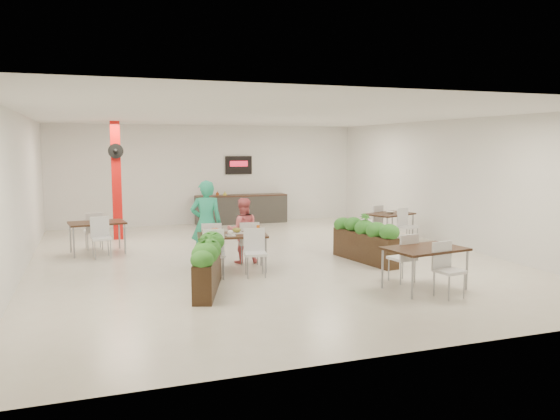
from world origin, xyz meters
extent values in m
plane|color=beige|center=(0.00, 0.00, 0.00)|extent=(12.00, 12.00, 0.00)
cube|color=white|center=(0.00, 6.00, 1.60)|extent=(10.00, 0.10, 3.20)
cube|color=white|center=(0.00, -6.00, 1.60)|extent=(10.00, 0.10, 3.20)
cube|color=white|center=(-5.00, 0.00, 1.60)|extent=(0.10, 12.00, 3.20)
cube|color=white|center=(5.00, 0.00, 1.60)|extent=(0.10, 12.00, 3.20)
cube|color=white|center=(0.00, 0.00, 3.20)|extent=(10.00, 12.00, 0.04)
cube|color=red|center=(-3.00, 3.80, 1.60)|extent=(0.25, 0.25, 3.20)
cylinder|color=black|center=(-3.00, 3.62, 2.40)|extent=(0.40, 0.06, 0.40)
sphere|color=black|center=(-3.00, 3.58, 2.40)|extent=(0.12, 0.12, 0.12)
cube|color=#312F2B|center=(1.00, 5.65, 0.45)|extent=(3.00, 0.60, 0.90)
cube|color=black|center=(1.00, 5.65, 0.92)|extent=(3.00, 0.62, 0.04)
cube|color=black|center=(1.00, 5.96, 1.90)|extent=(0.90, 0.04, 0.60)
cube|color=red|center=(1.00, 5.93, 1.95)|extent=(0.60, 0.02, 0.18)
imported|color=#954318|center=(0.20, 5.65, 1.04)|extent=(0.09, 0.09, 0.19)
imported|color=gold|center=(0.45, 5.65, 1.02)|extent=(0.13, 0.13, 0.17)
cube|color=black|center=(-0.98, -0.92, 0.73)|extent=(1.51, 1.02, 0.04)
cylinder|color=gray|center=(-1.67, -1.15, 0.35)|extent=(0.04, 0.04, 0.71)
cylinder|color=gray|center=(-0.41, -1.37, 0.35)|extent=(0.04, 0.04, 0.71)
cylinder|color=gray|center=(-1.56, -0.48, 0.35)|extent=(0.04, 0.04, 0.71)
cylinder|color=gray|center=(-0.30, -0.70, 0.35)|extent=(0.04, 0.04, 0.71)
cube|color=white|center=(-1.28, -0.27, 0.45)|extent=(0.48, 0.48, 0.05)
cube|color=white|center=(-1.31, -0.45, 0.70)|extent=(0.42, 0.11, 0.45)
cylinder|color=gray|center=(-1.08, -0.13, 0.21)|extent=(0.02, 0.02, 0.43)
cylinder|color=gray|center=(-1.42, -0.07, 0.21)|extent=(0.02, 0.02, 0.43)
cylinder|color=gray|center=(-1.14, -0.46, 0.21)|extent=(0.02, 0.02, 0.43)
cylinder|color=gray|center=(-1.47, -0.40, 0.21)|extent=(0.02, 0.02, 0.43)
cube|color=white|center=(-0.49, -0.40, 0.45)|extent=(0.48, 0.48, 0.05)
cube|color=white|center=(-0.52, -0.59, 0.70)|extent=(0.42, 0.11, 0.45)
cylinder|color=gray|center=(-0.29, -0.26, 0.21)|extent=(0.02, 0.02, 0.43)
cylinder|color=gray|center=(-0.63, -0.20, 0.21)|extent=(0.02, 0.02, 0.43)
cylinder|color=gray|center=(-0.35, -0.60, 0.21)|extent=(0.02, 0.02, 0.43)
cylinder|color=gray|center=(-0.69, -0.54, 0.21)|extent=(0.02, 0.02, 0.43)
cube|color=white|center=(-1.48, -1.45, 0.45)|extent=(0.48, 0.48, 0.05)
cube|color=white|center=(-1.45, -1.26, 0.70)|extent=(0.42, 0.11, 0.45)
cylinder|color=gray|center=(-1.68, -1.59, 0.21)|extent=(0.02, 0.02, 0.43)
cylinder|color=gray|center=(-1.34, -1.64, 0.21)|extent=(0.02, 0.02, 0.43)
cylinder|color=gray|center=(-1.62, -1.25, 0.21)|extent=(0.02, 0.02, 0.43)
cylinder|color=gray|center=(-1.28, -1.31, 0.21)|extent=(0.02, 0.02, 0.43)
cube|color=white|center=(-0.69, -1.58, 0.45)|extent=(0.48, 0.48, 0.05)
cube|color=white|center=(-0.66, -1.40, 0.70)|extent=(0.42, 0.11, 0.45)
cylinder|color=gray|center=(-0.89, -1.72, 0.21)|extent=(0.02, 0.02, 0.43)
cylinder|color=gray|center=(-0.55, -1.78, 0.21)|extent=(0.02, 0.02, 0.43)
cylinder|color=gray|center=(-0.83, -1.39, 0.21)|extent=(0.02, 0.02, 0.43)
cylinder|color=gray|center=(-0.49, -1.44, 0.21)|extent=(0.02, 0.02, 0.43)
cube|color=white|center=(-1.35, -0.96, 0.76)|extent=(0.35, 0.35, 0.01)
ellipsoid|color=#A9502A|center=(-1.35, -0.96, 0.83)|extent=(0.22, 0.22, 0.13)
cube|color=white|center=(-0.87, -0.82, 0.76)|extent=(0.30, 0.30, 0.01)
ellipsoid|color=orange|center=(-0.87, -0.82, 0.82)|extent=(0.18, 0.18, 0.11)
cube|color=white|center=(-0.61, -1.11, 0.76)|extent=(0.30, 0.30, 0.01)
ellipsoid|color=#461B0E|center=(-0.61, -1.11, 0.81)|extent=(0.16, 0.16, 0.10)
cube|color=white|center=(-1.06, -1.09, 0.76)|extent=(0.21, 0.21, 0.01)
ellipsoid|color=white|center=(-1.06, -1.09, 0.80)|extent=(0.12, 0.12, 0.07)
cylinder|color=orange|center=(-0.42, -0.87, 0.82)|extent=(0.07, 0.07, 0.15)
imported|color=brown|center=(-1.51, -0.73, 0.80)|extent=(0.12, 0.12, 0.10)
imported|color=#27AD81|center=(-1.38, -0.27, 0.91)|extent=(0.73, 0.54, 1.82)
imported|color=#F86E73|center=(-0.58, -0.27, 0.71)|extent=(0.77, 0.65, 1.42)
cube|color=black|center=(-1.79, -2.33, 0.32)|extent=(0.89, 1.93, 0.64)
ellipsoid|color=#1B601B|center=(-2.03, -3.10, 0.76)|extent=(0.40, 0.40, 0.32)
ellipsoid|color=#1B601B|center=(-1.91, -2.71, 0.76)|extent=(0.40, 0.40, 0.32)
ellipsoid|color=#1B601B|center=(-1.79, -2.33, 0.76)|extent=(0.40, 0.40, 0.32)
ellipsoid|color=#1B601B|center=(-1.66, -1.94, 0.76)|extent=(0.40, 0.40, 0.32)
ellipsoid|color=#1B601B|center=(-1.54, -1.56, 0.76)|extent=(0.40, 0.40, 0.32)
imported|color=#1B601B|center=(-1.79, -2.33, 0.85)|extent=(0.37, 0.32, 0.42)
cube|color=black|center=(1.96, -1.06, 0.32)|extent=(0.64, 1.97, 0.65)
ellipsoid|color=#1B601B|center=(2.10, -1.87, 0.77)|extent=(0.40, 0.40, 0.32)
ellipsoid|color=#1B601B|center=(2.03, -1.47, 0.77)|extent=(0.40, 0.40, 0.32)
ellipsoid|color=#1B601B|center=(1.96, -1.06, 0.77)|extent=(0.40, 0.40, 0.32)
ellipsoid|color=#1B601B|center=(1.90, -0.66, 0.77)|extent=(0.40, 0.40, 0.32)
ellipsoid|color=#1B601B|center=(1.83, -0.25, 0.77)|extent=(0.40, 0.40, 0.32)
imported|color=#1B601B|center=(1.96, -1.06, 0.86)|extent=(0.24, 0.24, 0.42)
cube|color=black|center=(-3.56, 1.87, 0.73)|extent=(1.35, 0.99, 0.04)
cylinder|color=gray|center=(-4.08, 1.44, 0.35)|extent=(0.04, 0.04, 0.71)
cylinder|color=gray|center=(-2.95, 1.59, 0.35)|extent=(0.04, 0.04, 0.71)
cylinder|color=gray|center=(-4.17, 2.15, 0.35)|extent=(0.04, 0.04, 0.71)
cylinder|color=gray|center=(-3.04, 2.30, 0.35)|extent=(0.04, 0.04, 0.71)
cube|color=white|center=(-3.64, 2.47, 0.45)|extent=(0.47, 0.47, 0.05)
cube|color=white|center=(-3.61, 2.28, 0.70)|extent=(0.42, 0.09, 0.45)
cylinder|color=gray|center=(-3.49, 2.66, 0.21)|extent=(0.02, 0.02, 0.43)
cylinder|color=gray|center=(-3.83, 2.61, 0.21)|extent=(0.02, 0.02, 0.43)
cylinder|color=gray|center=(-3.45, 2.32, 0.21)|extent=(0.02, 0.02, 0.43)
cylinder|color=gray|center=(-3.78, 2.28, 0.21)|extent=(0.02, 0.02, 0.43)
cube|color=white|center=(-3.48, 1.28, 0.45)|extent=(0.47, 0.47, 0.05)
cube|color=white|center=(-3.51, 1.46, 0.70)|extent=(0.42, 0.09, 0.45)
cylinder|color=gray|center=(-3.63, 1.09, 0.21)|extent=(0.02, 0.02, 0.43)
cylinder|color=gray|center=(-3.29, 1.13, 0.21)|extent=(0.02, 0.02, 0.43)
cylinder|color=gray|center=(-3.67, 1.42, 0.21)|extent=(0.02, 0.02, 0.43)
cylinder|color=gray|center=(-3.34, 1.47, 0.21)|extent=(0.02, 0.02, 0.43)
imported|color=white|center=(-3.56, 1.87, 0.78)|extent=(0.22, 0.22, 0.05)
cube|color=black|center=(3.86, 1.07, 0.73)|extent=(1.42, 1.19, 0.04)
cylinder|color=gray|center=(3.47, 0.55, 0.35)|extent=(0.04, 0.04, 0.71)
cylinder|color=gray|center=(4.49, 0.94, 0.35)|extent=(0.04, 0.04, 0.71)
cylinder|color=gray|center=(3.23, 1.19, 0.35)|extent=(0.04, 0.04, 0.71)
cylinder|color=gray|center=(4.24, 1.58, 0.35)|extent=(0.04, 0.04, 0.71)
cube|color=white|center=(3.64, 1.63, 0.45)|extent=(0.54, 0.54, 0.05)
cube|color=white|center=(3.71, 1.45, 0.70)|extent=(0.41, 0.19, 0.45)
cylinder|color=gray|center=(3.74, 1.85, 0.21)|extent=(0.02, 0.02, 0.43)
cylinder|color=gray|center=(3.42, 1.72, 0.21)|extent=(0.02, 0.02, 0.43)
cylinder|color=gray|center=(3.86, 1.53, 0.21)|extent=(0.02, 0.02, 0.43)
cylinder|color=gray|center=(3.55, 1.41, 0.21)|extent=(0.02, 0.02, 0.43)
cube|color=white|center=(4.07, 0.51, 0.45)|extent=(0.54, 0.54, 0.05)
cube|color=white|center=(4.01, 0.68, 0.70)|extent=(0.41, 0.19, 0.45)
cylinder|color=gray|center=(3.98, 0.29, 0.21)|extent=(0.02, 0.02, 0.43)
cylinder|color=gray|center=(4.29, 0.41, 0.21)|extent=(0.02, 0.02, 0.43)
cylinder|color=gray|center=(3.85, 0.61, 0.21)|extent=(0.02, 0.02, 0.43)
cylinder|color=gray|center=(4.17, 0.73, 0.21)|extent=(0.02, 0.02, 0.43)
imported|color=white|center=(3.86, 1.07, 0.78)|extent=(0.22, 0.22, 0.05)
cube|color=black|center=(1.87, -3.49, 0.73)|extent=(1.48, 1.10, 0.04)
cylinder|color=gray|center=(1.31, -3.97, 0.35)|extent=(0.04, 0.04, 0.71)
cylinder|color=gray|center=(2.54, -3.78, 0.35)|extent=(0.04, 0.04, 0.71)
cylinder|color=gray|center=(1.19, -3.19, 0.35)|extent=(0.04, 0.04, 0.71)
cylinder|color=gray|center=(2.42, -3.00, 0.35)|extent=(0.04, 0.04, 0.71)
cube|color=white|center=(1.78, -2.89, 0.45)|extent=(0.48, 0.48, 0.05)
cube|color=white|center=(1.81, -3.08, 0.70)|extent=(0.42, 0.10, 0.45)
cylinder|color=gray|center=(1.92, -2.70, 0.21)|extent=(0.02, 0.02, 0.43)
cylinder|color=gray|center=(1.58, -2.75, 0.21)|extent=(0.02, 0.02, 0.43)
cylinder|color=gray|center=(1.97, -3.03, 0.21)|extent=(0.02, 0.02, 0.43)
cylinder|color=gray|center=(1.63, -3.09, 0.21)|extent=(0.02, 0.02, 0.43)
cube|color=white|center=(1.96, -4.08, 0.45)|extent=(0.48, 0.48, 0.05)
cube|color=white|center=(1.93, -3.89, 0.70)|extent=(0.42, 0.10, 0.45)
cylinder|color=gray|center=(1.81, -4.27, 0.21)|extent=(0.02, 0.02, 0.43)
cylinder|color=gray|center=(2.15, -4.22, 0.21)|extent=(0.02, 0.02, 0.43)
cylinder|color=gray|center=(1.76, -3.94, 0.21)|extent=(0.02, 0.02, 0.43)
cylinder|color=gray|center=(2.10, -3.88, 0.21)|extent=(0.02, 0.02, 0.43)
camera|label=1|loc=(-3.69, -11.59, 2.54)|focal=35.00mm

